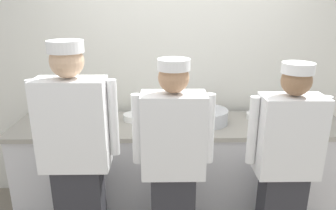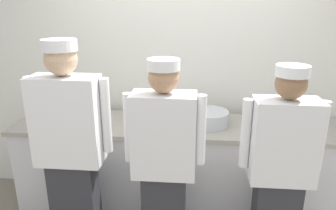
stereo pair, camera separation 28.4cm
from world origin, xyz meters
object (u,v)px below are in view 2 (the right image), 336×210
object	(u,v)px
squeeze_bottle_primary	(95,111)
chefs_knife	(299,125)
chef_near_left	(70,149)
ramekin_orange_sauce	(322,121)
chef_center	(164,162)
plate_stack_rear	(135,116)
sheet_tray	(178,122)
chef_far_right	(280,168)
mixing_bowl_steel	(208,118)
squeeze_bottle_secondary	(86,112)
ramekin_yellow_sauce	(259,129)
plate_stack_front	(262,119)
ramekin_green_sauce	(78,114)

from	to	relation	value
squeeze_bottle_primary	chefs_knife	bearing A→B (deg)	1.31
chef_near_left	ramekin_orange_sauce	bearing A→B (deg)	19.57
chef_center	plate_stack_rear	xyz separation A→B (m)	(-0.35, 0.73, 0.09)
plate_stack_rear	sheet_tray	size ratio (longest dim) A/B	0.40
chef_far_right	mixing_bowl_steel	distance (m)	0.82
chef_near_left	sheet_tray	world-z (taller)	chef_near_left
chef_near_left	chefs_knife	size ratio (longest dim) A/B	6.40
squeeze_bottle_secondary	ramekin_orange_sauce	xyz separation A→B (m)	(2.18, 0.15, -0.08)
chef_near_left	ramekin_yellow_sauce	world-z (taller)	chef_near_left
mixing_bowl_steel	squeeze_bottle_primary	bearing A→B (deg)	-179.55
squeeze_bottle_primary	chefs_knife	distance (m)	1.87
ramekin_orange_sauce	squeeze_bottle_primary	bearing A→B (deg)	-176.68
plate_stack_front	chefs_knife	size ratio (longest dim) A/B	0.83
chef_center	sheet_tray	bearing A→B (deg)	83.98
ramekin_green_sauce	chefs_knife	bearing A→B (deg)	-1.40
squeeze_bottle_primary	plate_stack_front	bearing A→B (deg)	4.38
plate_stack_front	sheet_tray	world-z (taller)	plate_stack_front
plate_stack_front	squeeze_bottle_secondary	distance (m)	1.64
chef_near_left	chef_far_right	distance (m)	1.55
chef_far_right	sheet_tray	distance (m)	1.00
chefs_knife	chef_near_left	bearing A→B (deg)	-160.34
plate_stack_front	sheet_tray	bearing A→B (deg)	-171.67
squeeze_bottle_secondary	ramekin_orange_sauce	bearing A→B (deg)	3.91
mixing_bowl_steel	chefs_knife	distance (m)	0.82
squeeze_bottle_secondary	ramekin_yellow_sauce	bearing A→B (deg)	-3.65
plate_stack_front	ramekin_green_sauce	distance (m)	1.76
squeeze_bottle_primary	mixing_bowl_steel	bearing A→B (deg)	0.45
sheet_tray	chefs_knife	size ratio (longest dim) A/B	1.73
ramekin_green_sauce	chef_center	bearing A→B (deg)	-38.51
chef_near_left	plate_stack_rear	distance (m)	0.80
chef_near_left	ramekin_green_sauce	bearing A→B (deg)	106.29
chef_center	plate_stack_rear	bearing A→B (deg)	115.88
chef_center	ramekin_orange_sauce	bearing A→B (deg)	28.71
plate_stack_front	chef_center	bearing A→B (deg)	-138.12
plate_stack_rear	mixing_bowl_steel	xyz separation A→B (m)	(0.69, -0.09, 0.03)
squeeze_bottle_primary	ramekin_yellow_sauce	world-z (taller)	squeeze_bottle_primary
chef_center	squeeze_bottle_secondary	world-z (taller)	chef_center
ramekin_green_sauce	sheet_tray	bearing A→B (deg)	-5.09
sheet_tray	ramekin_yellow_sauce	xyz separation A→B (m)	(0.71, -0.13, 0.01)
plate_stack_rear	ramekin_yellow_sauce	distance (m)	1.15
squeeze_bottle_secondary	ramekin_yellow_sauce	distance (m)	1.57
plate_stack_front	squeeze_bottle_primary	distance (m)	1.56
squeeze_bottle_secondary	ramekin_orange_sauce	world-z (taller)	squeeze_bottle_secondary
sheet_tray	ramekin_orange_sauce	size ratio (longest dim) A/B	5.31
ramekin_orange_sauce	chefs_knife	world-z (taller)	ramekin_orange_sauce
mixing_bowl_steel	ramekin_yellow_sauce	bearing A→B (deg)	-17.27
plate_stack_front	mixing_bowl_steel	xyz separation A→B (m)	(-0.50, -0.11, 0.04)
chef_near_left	ramekin_green_sauce	size ratio (longest dim) A/B	18.70
squeeze_bottle_secondary	sheet_tray	bearing A→B (deg)	2.18
plate_stack_front	chefs_knife	distance (m)	0.32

